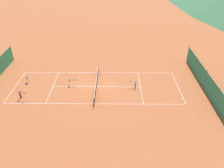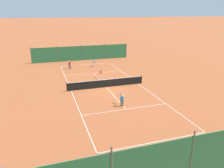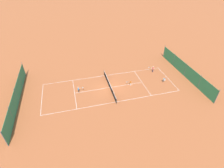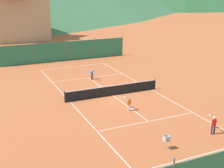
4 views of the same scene
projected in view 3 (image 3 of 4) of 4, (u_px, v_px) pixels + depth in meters
name	position (u px, v px, depth m)	size (l,w,h in m)	color
ground_plane	(110.00, 88.00, 32.14)	(600.00, 600.00, 0.00)	#A8542D
court_line_markings	(110.00, 87.00, 32.14)	(8.25, 23.85, 0.01)	white
tennis_net	(110.00, 85.00, 31.84)	(9.18, 0.08, 1.06)	#2D2D2D
windscreen_fence_far	(17.00, 96.00, 28.15)	(17.28, 0.08, 2.90)	#2D754C
windscreen_fence_near	(185.00, 70.00, 34.58)	(17.28, 0.08, 2.90)	#2D754C
player_near_baseline	(79.00, 89.00, 30.66)	(0.40, 1.00, 1.17)	black
player_far_service	(153.00, 69.00, 36.04)	(0.59, 1.04, 1.32)	#23284C
player_far_baseline	(130.00, 82.00, 32.28)	(0.38, 1.01, 1.15)	white
tennis_ball_far_corner	(78.00, 90.00, 31.46)	(0.07, 0.07, 0.07)	#CCE033
tennis_ball_service_box	(112.00, 85.00, 32.67)	(0.07, 0.07, 0.07)	#CCE033
tennis_ball_by_net_left	(117.00, 83.00, 33.25)	(0.07, 0.07, 0.07)	#CCE033
tennis_ball_near_corner	(129.00, 101.00, 29.07)	(0.07, 0.07, 0.07)	#CCE033
tennis_ball_mid_court	(150.00, 88.00, 31.87)	(0.07, 0.07, 0.07)	#CCE033
tennis_ball_alley_left	(47.00, 100.00, 29.38)	(0.07, 0.07, 0.07)	#CCE033
tennis_ball_by_net_right	(61.00, 81.00, 33.85)	(0.07, 0.07, 0.07)	#CCE033
ball_hopper	(164.00, 80.00, 33.02)	(0.36, 0.36, 0.89)	#B7B7BC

